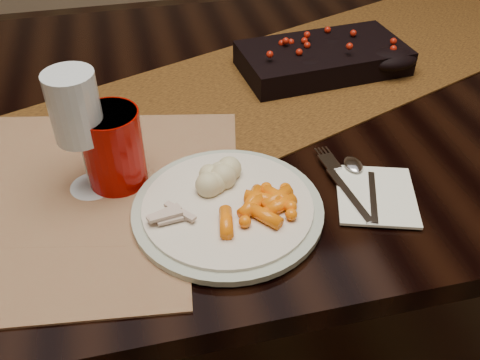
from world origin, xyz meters
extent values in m
plane|color=black|center=(0.00, 0.00, 0.00)|extent=(5.00, 5.00, 0.00)
cube|color=black|center=(0.00, 0.00, 0.38)|extent=(1.80, 1.00, 0.75)
cube|color=black|center=(-0.05, -0.04, 0.75)|extent=(1.90, 1.04, 0.00)
cube|color=#876046|center=(-0.30, -0.29, 0.75)|extent=(0.46, 0.36, 0.00)
cube|color=#9A623C|center=(-0.21, -0.17, 0.75)|extent=(0.50, 0.41, 0.00)
cylinder|color=silver|center=(-0.03, -0.31, 0.76)|extent=(0.36, 0.36, 0.02)
cube|color=white|center=(0.20, -0.32, 0.76)|extent=(0.15, 0.16, 0.00)
cylinder|color=#8E0500|center=(-0.18, -0.19, 0.82)|extent=(0.09, 0.09, 0.12)
camera|label=1|loc=(-0.14, -0.86, 1.29)|focal=40.00mm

